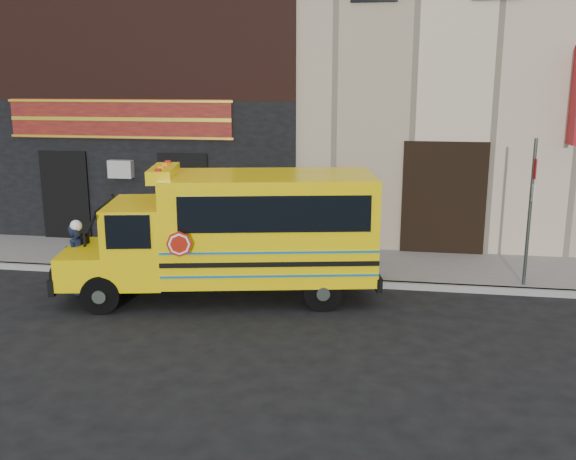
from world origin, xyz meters
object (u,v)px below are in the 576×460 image
Objects in this scene: sign_pole at (530,209)px; cyclist at (79,261)px; bicycle at (84,271)px; school_bus at (239,231)px.

sign_pole reaches higher than cyclist.
cyclist is at bearing 107.74° from bicycle.
cyclist is (-0.09, -0.02, 0.23)m from bicycle.
sign_pole is 10.14m from cyclist.
bicycle is at bearing -71.38° from cyclist.
school_bus is at bearing -75.99° from bicycle.
school_bus is 3.63m from bicycle.
sign_pole is (6.34, 1.41, 0.40)m from school_bus.
bicycle is (-3.47, -0.47, -0.95)m from school_bus.
cyclist is at bearing -169.14° from sign_pole.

